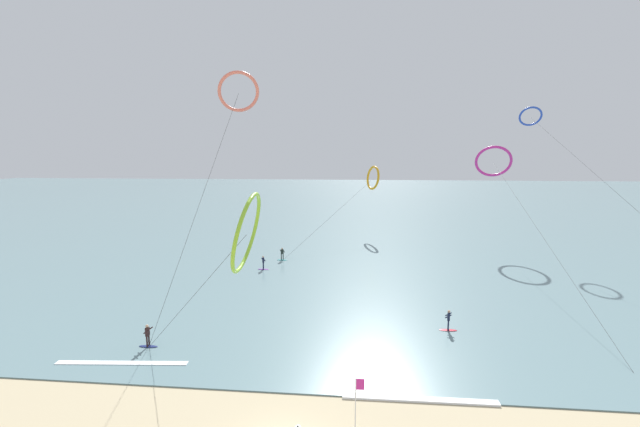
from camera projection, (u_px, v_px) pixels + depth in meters
The scene contains 13 objects.
sea_water at pixel (345, 200), 121.82m from camera, with size 400.00×200.00×0.08m, color slate.
surfer_crimson at pixel (448, 322), 31.55m from camera, with size 1.40×0.64×1.70m.
surfer_teal at pixel (282, 255), 52.56m from camera, with size 1.40×0.73×1.70m.
surfer_navy at pixel (148, 337), 28.87m from camera, with size 1.40×0.59×1.70m.
surfer_violet at pixel (263, 264), 48.34m from camera, with size 1.40×0.68×1.70m.
kite_magenta at pixel (493, 162), 59.17m from camera, with size 5.72×38.59×15.35m.
kite_lime at pixel (247, 233), 24.92m from camera, with size 8.97×5.29×11.71m.
kite_amber at pixel (373, 178), 69.25m from camera, with size 13.87×21.62×12.10m.
kite_coral at pixel (238, 92), 34.77m from camera, with size 6.57×10.67×21.16m.
kite_cobalt at pixel (531, 117), 60.27m from camera, with size 4.16×42.29×21.20m.
beach_flag at pixel (358, 395), 20.26m from camera, with size 0.47×0.06×2.76m.
wave_crest_near at pixel (420, 399), 22.77m from camera, with size 8.88×0.50×0.12m, color white.
wave_crest_mid at pixel (122, 363), 26.69m from camera, with size 8.89×0.50×0.12m, color white.
Camera 1 is at (3.35, -16.81, 13.99)m, focal length 22.27 mm.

